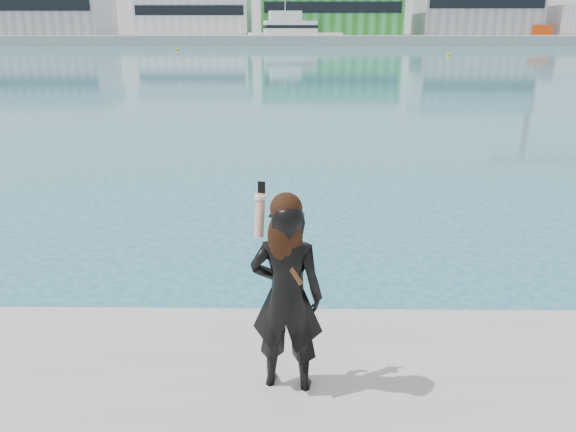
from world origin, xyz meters
name	(u,v)px	position (x,y,z in m)	size (l,w,h in m)	color
far_quay	(294,39)	(0.00, 130.00, 1.00)	(320.00, 40.00, 2.00)	#9E9E99
warehouse_grey_left	(47,7)	(-55.00, 127.98, 7.76)	(26.52, 16.36, 11.50)	gray
warehouse_white	(195,12)	(-22.00, 127.98, 6.76)	(24.48, 15.35, 9.50)	silver
warehouse_green	(330,10)	(8.00, 127.98, 7.26)	(30.60, 16.36, 10.50)	#278521
warehouse_grey_right	(476,5)	(40.00, 127.98, 8.26)	(25.50, 15.35, 12.50)	gray
flagpole_left	(114,12)	(-37.91, 121.00, 6.54)	(1.28, 0.16, 8.00)	silver
flagpole_right	(400,12)	(22.09, 121.00, 6.54)	(1.28, 0.16, 8.00)	silver
motor_yacht	(293,33)	(-0.29, 117.57, 2.48)	(19.59, 8.76, 8.83)	white
buoy_near	(449,56)	(20.52, 72.83, 0.00)	(0.50, 0.50, 0.50)	yellow
buoy_far	(177,50)	(-18.85, 90.23, 0.00)	(0.50, 0.50, 0.50)	yellow
woman	(286,291)	(0.40, -0.27, 1.62)	(0.61, 0.45, 1.62)	black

